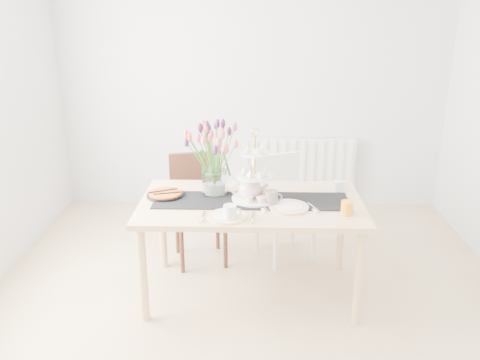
{
  "coord_description": "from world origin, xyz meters",
  "views": [
    {
      "loc": [
        0.03,
        -2.99,
        2.1
      ],
      "look_at": [
        -0.07,
        0.36,
        0.93
      ],
      "focal_mm": 38.0,
      "sensor_mm": 36.0,
      "label": 1
    }
  ],
  "objects_px": {
    "radiator": "(298,166)",
    "cream_jug": "(338,186)",
    "plate_right": "(289,207)",
    "mug_orange": "(347,208)",
    "chair_brown": "(198,199)",
    "cake_stand": "(255,182)",
    "tart_tin": "(165,195)",
    "mug_grey": "(271,198)",
    "plate_left": "(227,216)",
    "dining_table": "(251,211)",
    "teapot": "(250,189)",
    "mug_white": "(230,213)",
    "tulip_vase": "(215,148)",
    "chair_white": "(281,198)"
  },
  "relations": [
    {
      "from": "mug_white",
      "to": "plate_left",
      "type": "height_order",
      "value": "mug_white"
    },
    {
      "from": "mug_grey",
      "to": "plate_left",
      "type": "bearing_deg",
      "value": -155.64
    },
    {
      "from": "chair_brown",
      "to": "cream_jug",
      "type": "relative_size",
      "value": 11.34
    },
    {
      "from": "chair_white",
      "to": "plate_right",
      "type": "bearing_deg",
      "value": -114.11
    },
    {
      "from": "radiator",
      "to": "mug_white",
      "type": "relative_size",
      "value": 11.56
    },
    {
      "from": "chair_brown",
      "to": "chair_white",
      "type": "xyz_separation_m",
      "value": [
        0.71,
        0.08,
        -0.02
      ]
    },
    {
      "from": "chair_brown",
      "to": "teapot",
      "type": "bearing_deg",
      "value": -66.05
    },
    {
      "from": "tulip_vase",
      "to": "plate_right",
      "type": "xyz_separation_m",
      "value": [
        0.53,
        -0.27,
        -0.35
      ]
    },
    {
      "from": "mug_orange",
      "to": "chair_brown",
      "type": "bearing_deg",
      "value": 96.62
    },
    {
      "from": "radiator",
      "to": "plate_right",
      "type": "relative_size",
      "value": 4.29
    },
    {
      "from": "teapot",
      "to": "plate_left",
      "type": "bearing_deg",
      "value": -116.28
    },
    {
      "from": "cake_stand",
      "to": "tart_tin",
      "type": "height_order",
      "value": "cake_stand"
    },
    {
      "from": "teapot",
      "to": "cream_jug",
      "type": "height_order",
      "value": "teapot"
    },
    {
      "from": "tart_tin",
      "to": "radiator",
      "type": "bearing_deg",
      "value": 56.62
    },
    {
      "from": "radiator",
      "to": "chair_brown",
      "type": "bearing_deg",
      "value": -128.35
    },
    {
      "from": "radiator",
      "to": "chair_white",
      "type": "xyz_separation_m",
      "value": [
        -0.24,
        -1.11,
        0.06
      ]
    },
    {
      "from": "dining_table",
      "to": "cream_jug",
      "type": "relative_size",
      "value": 19.99
    },
    {
      "from": "mug_orange",
      "to": "plate_right",
      "type": "height_order",
      "value": "mug_orange"
    },
    {
      "from": "radiator",
      "to": "mug_white",
      "type": "height_order",
      "value": "mug_white"
    },
    {
      "from": "cream_jug",
      "to": "tart_tin",
      "type": "xyz_separation_m",
      "value": [
        -1.29,
        -0.15,
        -0.02
      ]
    },
    {
      "from": "dining_table",
      "to": "mug_orange",
      "type": "distance_m",
      "value": 0.69
    },
    {
      "from": "plate_left",
      "to": "mug_grey",
      "type": "bearing_deg",
      "value": 37.21
    },
    {
      "from": "chair_white",
      "to": "mug_white",
      "type": "bearing_deg",
      "value": -135.85
    },
    {
      "from": "radiator",
      "to": "mug_grey",
      "type": "height_order",
      "value": "mug_grey"
    },
    {
      "from": "dining_table",
      "to": "tart_tin",
      "type": "relative_size",
      "value": 5.93
    },
    {
      "from": "mug_orange",
      "to": "plate_left",
      "type": "bearing_deg",
      "value": 138.21
    },
    {
      "from": "radiator",
      "to": "plate_right",
      "type": "height_order",
      "value": "plate_right"
    },
    {
      "from": "tulip_vase",
      "to": "cake_stand",
      "type": "xyz_separation_m",
      "value": [
        0.29,
        -0.13,
        -0.21
      ]
    },
    {
      "from": "mug_white",
      "to": "tulip_vase",
      "type": "bearing_deg",
      "value": 95.11
    },
    {
      "from": "radiator",
      "to": "plate_right",
      "type": "distance_m",
      "value": 1.94
    },
    {
      "from": "cream_jug",
      "to": "plate_left",
      "type": "bearing_deg",
      "value": -155.42
    },
    {
      "from": "dining_table",
      "to": "mug_grey",
      "type": "distance_m",
      "value": 0.2
    },
    {
      "from": "chair_brown",
      "to": "mug_grey",
      "type": "height_order",
      "value": "chair_brown"
    },
    {
      "from": "cake_stand",
      "to": "mug_orange",
      "type": "bearing_deg",
      "value": -21.28
    },
    {
      "from": "teapot",
      "to": "mug_white",
      "type": "xyz_separation_m",
      "value": [
        -0.13,
        -0.36,
        -0.03
      ]
    },
    {
      "from": "mug_white",
      "to": "plate_left",
      "type": "distance_m",
      "value": 0.07
    },
    {
      "from": "tulip_vase",
      "to": "teapot",
      "type": "relative_size",
      "value": 2.45
    },
    {
      "from": "cake_stand",
      "to": "radiator",
      "type": "bearing_deg",
      "value": 75.21
    },
    {
      "from": "chair_white",
      "to": "chair_brown",
      "type": "bearing_deg",
      "value": 161.83
    },
    {
      "from": "plate_left",
      "to": "radiator",
      "type": "bearing_deg",
      "value": 72.69
    },
    {
      "from": "chair_brown",
      "to": "cream_jug",
      "type": "distance_m",
      "value": 1.2
    },
    {
      "from": "plate_left",
      "to": "plate_right",
      "type": "bearing_deg",
      "value": 22.59
    },
    {
      "from": "chair_brown",
      "to": "mug_white",
      "type": "height_order",
      "value": "chair_brown"
    },
    {
      "from": "mug_grey",
      "to": "mug_white",
      "type": "bearing_deg",
      "value": -148.82
    },
    {
      "from": "dining_table",
      "to": "plate_left",
      "type": "height_order",
      "value": "plate_left"
    },
    {
      "from": "dining_table",
      "to": "tart_tin",
      "type": "distance_m",
      "value": 0.65
    },
    {
      "from": "cake_stand",
      "to": "plate_left",
      "type": "height_order",
      "value": "cake_stand"
    },
    {
      "from": "tulip_vase",
      "to": "mug_white",
      "type": "height_order",
      "value": "tulip_vase"
    },
    {
      "from": "radiator",
      "to": "cream_jug",
      "type": "xyz_separation_m",
      "value": [
        0.17,
        -1.55,
        0.34
      ]
    },
    {
      "from": "cream_jug",
      "to": "mug_white",
      "type": "relative_size",
      "value": 0.77
    }
  ]
}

